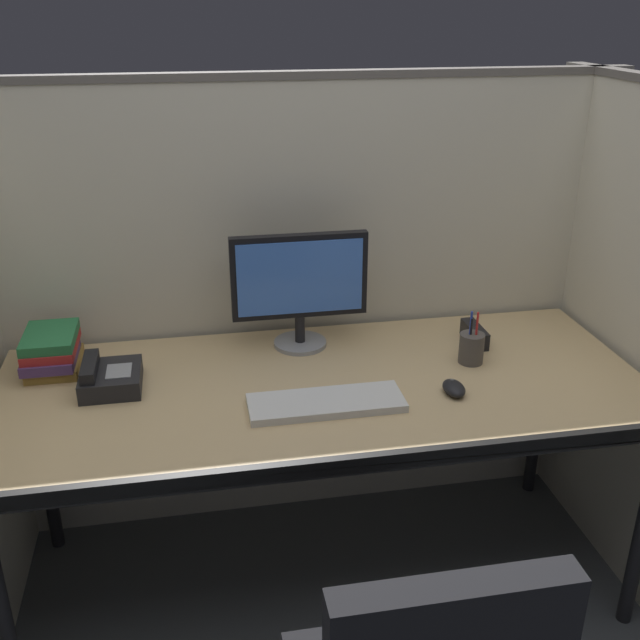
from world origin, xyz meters
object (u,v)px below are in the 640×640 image
desk_phone (109,378)px  pen_cup (471,348)px  desk (324,400)px  monitor_center (300,283)px  red_stapler (475,334)px  keyboard_main (326,403)px  book_stack (52,351)px  computer_mouse (454,388)px

desk_phone → pen_cup: bearing=-1.7°
desk → pen_cup: 0.49m
monitor_center → pen_cup: bearing=-23.4°
desk_phone → desk: bearing=-8.8°
red_stapler → keyboard_main: bearing=-150.0°
desk → book_stack: book_stack is taller
computer_mouse → pen_cup: pen_cup is taller
pen_cup → book_stack: bearing=171.4°
monitor_center → book_stack: 0.78m
pen_cup → desk_phone: (-1.09, 0.03, -0.02)m
computer_mouse → pen_cup: 0.22m
computer_mouse → monitor_center: bearing=133.9°
book_stack → red_stapler: bearing=-2.4°
red_stapler → pen_cup: 0.15m
red_stapler → desk_phone: bearing=-174.9°
computer_mouse → book_stack: (-1.14, 0.37, 0.04)m
desk → red_stapler: (0.54, 0.20, 0.08)m
monitor_center → keyboard_main: bearing=-88.8°
desk → desk_phone: desk_phone is taller
desk → pen_cup: bearing=7.4°
monitor_center → pen_cup: size_ratio=2.54×
desk → keyboard_main: size_ratio=4.42×
keyboard_main → red_stapler: (0.56, 0.32, 0.02)m
keyboard_main → book_stack: 0.86m
monitor_center → desk_phone: monitor_center is taller
red_stapler → desk: bearing=-159.8°
red_stapler → book_stack: (-1.33, 0.06, 0.03)m
computer_mouse → pen_cup: bearing=56.3°
red_stapler → pen_cup: pen_cup is taller
red_stapler → book_stack: bearing=177.6°
monitor_center → book_stack: monitor_center is taller
pen_cup → book_stack: size_ratio=0.75×
monitor_center → computer_mouse: monitor_center is taller
monitor_center → desk_phone: (-0.59, -0.18, -0.18)m
red_stapler → desk_phone: 1.16m
desk → monitor_center: monitor_center is taller
keyboard_main → desk_phone: bearing=159.9°
computer_mouse → pen_cup: (0.12, 0.18, 0.03)m
book_stack → computer_mouse: bearing=-17.9°
keyboard_main → desk: bearing=82.0°
computer_mouse → desk_phone: 0.99m
pen_cup → book_stack: 1.28m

